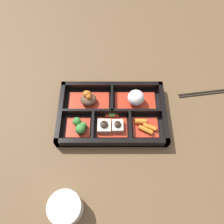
{
  "coord_description": "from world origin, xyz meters",
  "views": [
    {
      "loc": [
        0.0,
        -0.33,
        0.63
      ],
      "look_at": [
        0.0,
        0.0,
        0.03
      ],
      "focal_mm": 35.0,
      "sensor_mm": 36.0,
      "label": 1
    }
  ],
  "objects": [
    {
      "name": "tea_cup",
      "position": [
        -0.12,
        -0.28,
        0.03
      ],
      "size": [
        0.08,
        0.08,
        0.06
      ],
      "color": "beige",
      "rests_on": "ground_plane"
    },
    {
      "name": "bento_rim",
      "position": [
        -0.0,
        -0.0,
        0.02
      ],
      "size": [
        0.34,
        0.22,
        0.04
      ],
      "color": "black",
      "rests_on": "ground_plane"
    },
    {
      "name": "bowl_greens",
      "position": [
        -0.1,
        -0.05,
        0.02
      ],
      "size": [
        0.07,
        0.07,
        0.04
      ],
      "color": "#B22D19",
      "rests_on": "bento_base"
    },
    {
      "name": "chopsticks",
      "position": [
        0.33,
        0.09,
        0.0
      ],
      "size": [
        0.2,
        0.04,
        0.01
      ],
      "color": "black",
      "rests_on": "ground_plane"
    },
    {
      "name": "bowl_carrots",
      "position": [
        0.1,
        -0.05,
        0.02
      ],
      "size": [
        0.08,
        0.07,
        0.02
      ],
      "color": "#B22D19",
      "rests_on": "bento_base"
    },
    {
      "name": "bowl_rice",
      "position": [
        0.08,
        0.04,
        0.03
      ],
      "size": [
        0.13,
        0.08,
        0.05
      ],
      "color": "#B22D19",
      "rests_on": "bento_base"
    },
    {
      "name": "bowl_stew",
      "position": [
        -0.08,
        0.05,
        0.03
      ],
      "size": [
        0.13,
        0.08,
        0.05
      ],
      "color": "#B22D19",
      "rests_on": "bento_base"
    },
    {
      "name": "bowl_pickles",
      "position": [
        -0.0,
        -0.0,
        0.01
      ],
      "size": [
        0.04,
        0.04,
        0.01
      ],
      "color": "#B22D19",
      "rests_on": "bento_base"
    },
    {
      "name": "ground_plane",
      "position": [
        0.0,
        0.0,
        0.0
      ],
      "size": [
        3.0,
        3.0,
        0.0
      ],
      "primitive_type": "plane",
      "color": "brown"
    },
    {
      "name": "bowl_tofu",
      "position": [
        -0.0,
        -0.05,
        0.02
      ],
      "size": [
        0.09,
        0.07,
        0.03
      ],
      "color": "#B22D19",
      "rests_on": "bento_base"
    },
    {
      "name": "bento_base",
      "position": [
        0.0,
        0.0,
        0.01
      ],
      "size": [
        0.34,
        0.22,
        0.01
      ],
      "color": "black",
      "rests_on": "ground_plane"
    }
  ]
}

